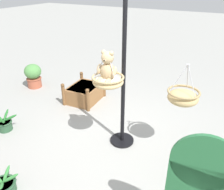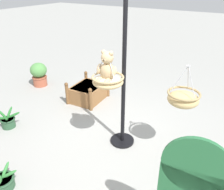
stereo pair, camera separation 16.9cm
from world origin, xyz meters
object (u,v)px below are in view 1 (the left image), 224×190
at_px(potted_plant_fern_front, 4,186).
at_px(potted_plant_tall_leafy, 5,124).
at_px(display_sign_board, 198,189).
at_px(wooden_planter_box, 85,92).
at_px(display_pole_central, 123,102).
at_px(potted_plant_flowering_red, 33,75).
at_px(teddy_bear, 107,69).
at_px(hanging_basket_with_teddy, 108,81).
at_px(hanging_basket_left_high, 183,97).

distance_m(potted_plant_fern_front, potted_plant_tall_leafy, 1.64).
bearing_deg(display_sign_board, wooden_planter_box, -37.92).
height_order(display_pole_central, potted_plant_fern_front, display_pole_central).
bearing_deg(potted_plant_flowering_red, potted_plant_tall_leafy, 119.54).
relative_size(teddy_bear, display_sign_board, 0.31).
height_order(hanging_basket_with_teddy, wooden_planter_box, hanging_basket_with_teddy).
distance_m(display_pole_central, potted_plant_tall_leafy, 2.48).
xyz_separation_m(wooden_planter_box, potted_plant_fern_front, (-0.59, 2.87, -0.10)).
relative_size(display_pole_central, potted_plant_tall_leafy, 5.09).
distance_m(display_pole_central, hanging_basket_with_teddy, 0.55).
distance_m(hanging_basket_left_high, wooden_planter_box, 2.79).
height_order(wooden_planter_box, display_sign_board, display_sign_board).
distance_m(potted_plant_fern_front, display_sign_board, 2.63).
bearing_deg(teddy_bear, potted_plant_fern_front, 62.99).
xyz_separation_m(hanging_basket_left_high, wooden_planter_box, (2.51, -0.83, -0.89)).
relative_size(wooden_planter_box, potted_plant_fern_front, 2.09).
xyz_separation_m(hanging_basket_with_teddy, potted_plant_fern_front, (0.81, 1.61, -1.19)).
relative_size(display_pole_central, potted_plant_fern_front, 5.72).
distance_m(display_pole_central, display_sign_board, 2.03).
xyz_separation_m(teddy_bear, wooden_planter_box, (1.40, -1.29, -1.30)).
bearing_deg(hanging_basket_left_high, potted_plant_flowering_red, -10.97).
xyz_separation_m(potted_plant_flowering_red, display_sign_board, (-4.76, 2.36, 0.57)).
bearing_deg(hanging_basket_with_teddy, display_pole_central, -120.96).
distance_m(display_pole_central, wooden_planter_box, 1.96).
relative_size(wooden_planter_box, display_sign_board, 0.62).
height_order(display_pole_central, teddy_bear, display_pole_central).
distance_m(potted_plant_fern_front, potted_plant_flowering_red, 3.68).
bearing_deg(potted_plant_fern_front, potted_plant_flowering_red, -51.09).
distance_m(display_pole_central, teddy_bear, 0.75).
bearing_deg(hanging_basket_with_teddy, display_sign_board, 145.99).
distance_m(wooden_planter_box, potted_plant_tall_leafy, 1.96).
distance_m(teddy_bear, wooden_planter_box, 2.31).
bearing_deg(potted_plant_tall_leafy, display_sign_board, 171.71).
relative_size(hanging_basket_with_teddy, potted_plant_tall_leafy, 1.09).
xyz_separation_m(teddy_bear, display_sign_board, (-1.65, 1.09, -0.59)).
distance_m(potted_plant_flowering_red, potted_plant_tall_leafy, 2.10).
bearing_deg(wooden_planter_box, display_sign_board, 142.08).
xyz_separation_m(teddy_bear, potted_plant_flowering_red, (3.11, -1.27, -1.17)).
xyz_separation_m(display_pole_central, hanging_basket_left_high, (-0.96, -0.18, 0.26)).
bearing_deg(potted_plant_flowering_red, potted_plant_fern_front, 128.91).
bearing_deg(display_sign_board, potted_plant_flowering_red, -26.36).
bearing_deg(display_sign_board, hanging_basket_with_teddy, -34.01).
height_order(hanging_basket_with_teddy, hanging_basket_left_high, hanging_basket_with_teddy).
relative_size(potted_plant_fern_front, potted_plant_tall_leafy, 0.89).
bearing_deg(potted_plant_flowering_red, teddy_bear, 157.80).
bearing_deg(potted_plant_fern_front, potted_plant_tall_leafy, -39.17).
height_order(display_pole_central, hanging_basket_with_teddy, display_pole_central).
height_order(teddy_bear, display_sign_board, teddy_bear).
distance_m(teddy_bear, potted_plant_flowering_red, 3.56).
bearing_deg(wooden_planter_box, teddy_bear, 137.43).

